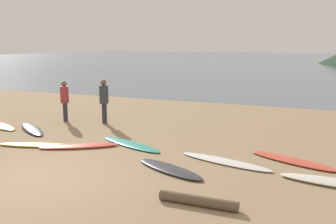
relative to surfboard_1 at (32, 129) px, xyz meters
name	(u,v)px	position (x,y,z in m)	size (l,w,h in m)	color
ground_plane	(186,109)	(3.31, 6.38, -0.15)	(120.00, 120.00, 0.20)	#997C5B
ocean_water	(287,60)	(3.31, 58.16, -0.05)	(140.00, 100.00, 0.01)	slate
surfboard_1	(32,129)	(0.00, 0.00, 0.00)	(2.25, 0.48, 0.10)	#333338
surfboard_2	(37,145)	(1.55, -1.48, -0.01)	(2.34, 0.46, 0.08)	yellow
surfboard_3	(79,146)	(2.75, -1.13, 0.00)	(2.23, 0.49, 0.09)	#D84C38
surfboard_4	(131,144)	(4.02, -0.36, -0.01)	(2.41, 0.50, 0.07)	teal
surfboard_5	(170,169)	(5.90, -1.94, -0.01)	(2.04, 0.52, 0.09)	#333338
surfboard_6	(225,162)	(6.96, -0.87, -0.02)	(2.50, 0.47, 0.07)	white
surfboard_7	(293,161)	(8.52, -0.16, -0.01)	(2.35, 0.53, 0.07)	#D84C38
person_0	(65,98)	(0.11, 1.69, 0.86)	(0.31, 0.31, 1.54)	#2D2D38
person_1	(104,98)	(1.69, 1.94, 0.91)	(0.33, 0.33, 1.63)	#2D2D38
driftwood_log	(198,201)	(7.10, -3.49, 0.05)	(0.19, 0.19, 1.50)	brown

